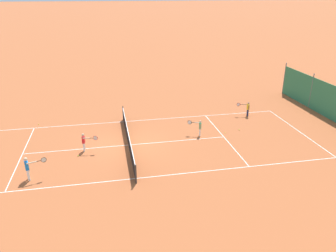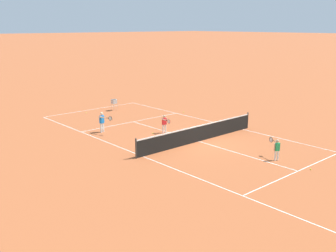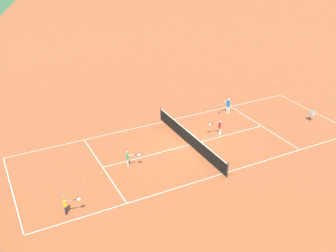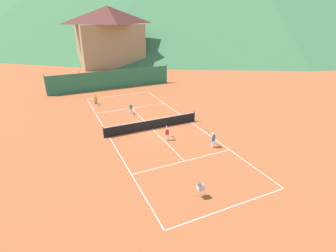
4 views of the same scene
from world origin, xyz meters
name	(u,v)px [view 3 (image 3 of 4)]	position (x,y,z in m)	size (l,w,h in m)	color
ground_plane	(190,145)	(0.00, 0.00, 0.00)	(600.00, 600.00, 0.00)	#A8542D
court_line_markings	(190,145)	(0.00, 0.00, 0.00)	(8.25, 23.85, 0.01)	white
tennis_net	(190,139)	(0.00, 0.00, 0.50)	(9.18, 0.08, 1.06)	#2D2D2D
player_far_service	(228,105)	(3.12, -5.40, 0.76)	(0.42, 1.11, 1.30)	white
player_near_baseline	(129,157)	(-0.56, 4.83, 0.64)	(0.61, 0.87, 1.09)	white
player_far_baseline	(219,126)	(0.31, -2.68, 0.68)	(0.49, 0.96, 1.16)	white
player_near_service	(66,204)	(-3.44, 9.56, 0.67)	(0.48, 0.94, 1.13)	#23284C
tennis_ball_mid_court	(296,109)	(1.08, -10.97, 0.03)	(0.07, 0.07, 0.07)	#CCE033
tennis_ball_near_corner	(101,173)	(-0.59, 6.71, 0.03)	(0.07, 0.07, 0.07)	#CCE033
tennis_ball_by_net_right	(84,180)	(-0.86, 7.86, 0.03)	(0.07, 0.07, 0.07)	#CCE033
tennis_ball_alley_right	(219,130)	(0.94, -3.08, 0.03)	(0.07, 0.07, 0.07)	#CCE033
tennis_ball_alley_left	(304,154)	(-4.70, -6.19, 0.03)	(0.07, 0.07, 0.07)	#CCE033
ball_hopper	(312,113)	(-1.11, -10.41, 0.66)	(0.36, 0.36, 0.89)	#B7B7BC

